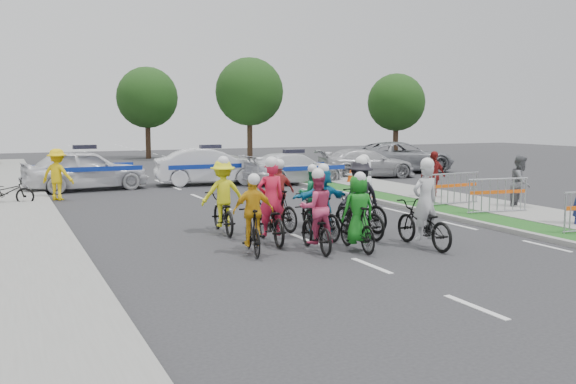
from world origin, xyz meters
name	(u,v)px	position (x,y,z in m)	size (l,w,h in m)	color
ground	(371,266)	(0.00, 0.00, 0.00)	(90.00, 90.00, 0.00)	#28282B
curb_right	(429,212)	(5.10, 5.00, 0.06)	(0.20, 60.00, 0.12)	gray
grass_strip	(448,211)	(5.80, 5.00, 0.06)	(1.20, 60.00, 0.11)	#1C4E19
sidewalk_right	(494,207)	(7.60, 5.00, 0.07)	(2.40, 60.00, 0.13)	gray
sidewalk_left	(5,244)	(-6.50, 5.00, 0.07)	(3.00, 60.00, 0.13)	gray
rider_0	(424,218)	(2.01, 1.08, 0.66)	(0.69, 1.98, 2.02)	black
rider_1	(358,220)	(0.49, 1.37, 0.68)	(0.76, 1.68, 1.74)	black
rider_2	(316,220)	(-0.36, 1.70, 0.68)	(0.82, 1.84, 1.82)	black
rider_3	(253,223)	(-1.70, 2.02, 0.67)	(0.92, 1.70, 1.73)	black
rider_4	(359,206)	(1.32, 2.72, 0.76)	(1.16, 2.00, 1.98)	black
rider_5	(322,207)	(0.40, 2.90, 0.77)	(1.46, 1.75, 1.81)	black
rider_6	(270,215)	(-0.91, 2.95, 0.66)	(0.88, 2.03, 2.01)	black
rider_7	(362,201)	(1.81, 3.42, 0.76)	(0.92, 1.94, 1.97)	black
rider_8	(311,204)	(0.88, 4.44, 0.63)	(0.86, 1.72, 1.68)	black
rider_9	(278,203)	(-0.06, 4.43, 0.71)	(0.98, 1.81, 1.84)	black
rider_10	(223,203)	(-1.49, 4.60, 0.75)	(1.13, 1.96, 1.94)	black
police_car_0	(85,170)	(-3.42, 15.82, 0.82)	(1.93, 4.80, 1.64)	silver
police_car_1	(211,166)	(1.75, 15.83, 0.77)	(1.64, 4.70, 1.55)	silver
police_car_2	(294,168)	(5.12, 14.64, 0.67)	(1.87, 4.60, 1.34)	silver
civilian_sedan	(366,163)	(9.46, 15.75, 0.69)	(1.92, 4.73, 1.37)	#ADAEB2
civilian_suv	(400,157)	(12.50, 17.40, 0.80)	(2.66, 5.77, 1.60)	gray
spectator_1	(521,183)	(8.21, 4.53, 0.86)	(0.83, 0.65, 1.72)	slate
spectator_2	(433,176)	(7.21, 7.62, 0.86)	(1.01, 0.42, 1.72)	maroon
marshal_hiviz	(57,174)	(-4.69, 13.05, 0.90)	(1.16, 0.67, 1.80)	yellow
barrier_1	(498,197)	(6.70, 3.88, 0.56)	(2.00, 0.50, 1.12)	#A5A8AD
barrier_2	(454,190)	(6.70, 5.83, 0.56)	(2.00, 0.50, 1.12)	#A5A8AD
cone_0	(368,191)	(5.08, 8.42, 0.34)	(0.40, 0.40, 0.70)	#F24C0C
cone_1	(350,177)	(7.16, 13.26, 0.34)	(0.40, 0.40, 0.70)	#F24C0C
parked_bike	(6,192)	(-6.36, 12.24, 0.45)	(0.60, 1.72, 0.90)	black
tree_1	(249,92)	(9.00, 30.00, 4.54)	(4.55, 4.55, 6.82)	#382619
tree_2	(396,102)	(18.00, 26.00, 3.83)	(3.85, 3.85, 5.77)	#382619
tree_4	(147,98)	(3.00, 34.00, 4.19)	(4.20, 4.20, 6.30)	#382619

